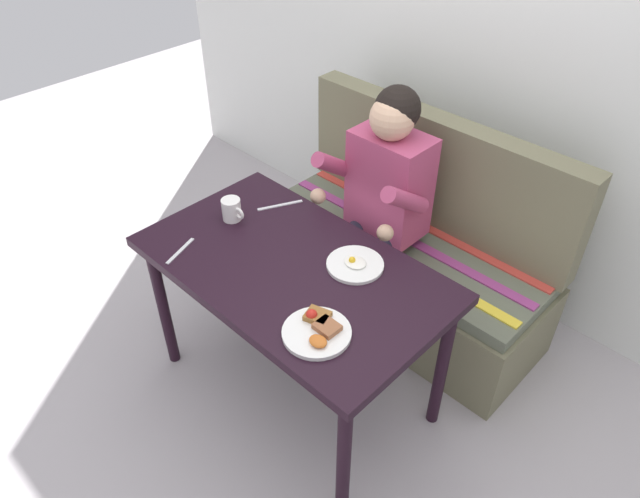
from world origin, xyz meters
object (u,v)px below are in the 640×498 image
plate_breakfast (317,330)px  knife (280,205)px  coffee_mug (232,209)px  person (379,194)px  fork (180,251)px  couch (407,254)px  plate_eggs (355,264)px  table (293,281)px

plate_breakfast → knife: size_ratio=1.16×
coffee_mug → person: bearing=59.6°
person → fork: person is taller
plate_breakfast → knife: 0.76m
person → knife: 0.44m
coffee_mug → fork: bearing=-85.6°
couch → fork: size_ratio=8.47×
couch → coffee_mug: couch is taller
coffee_mug → knife: size_ratio=0.59×
plate_eggs → table: bearing=-137.5°
table → fork: size_ratio=7.06×
person → coffee_mug: 0.65m
table → couch: size_ratio=0.83×
couch → coffee_mug: 0.94m
table → coffee_mug: 0.42m
table → plate_eggs: bearing=42.5°
table → plate_breakfast: 0.37m
table → coffee_mug: (-0.39, 0.03, 0.13)m
couch → plate_eggs: size_ratio=6.62×
plate_eggs → person: bearing=119.1°
plate_breakfast → plate_eggs: bearing=111.9°
fork → knife: 0.48m
person → knife: (-0.26, -0.36, -0.01)m
table → knife: (-0.32, 0.23, 0.08)m
plate_breakfast → fork: 0.69m
table → person: bearing=96.3°
person → plate_breakfast: (0.38, -0.77, 0.00)m
plate_breakfast → fork: (-0.68, -0.06, -0.01)m
fork → knife: (0.05, 0.48, 0.00)m
coffee_mug → couch: bearing=61.8°
couch → plate_breakfast: couch is taller
couch → person: size_ratio=1.19×
couch → person: 0.45m
plate_eggs → knife: bearing=171.5°
table → plate_eggs: size_ratio=5.52×
couch → plate_eggs: 0.75m
fork → table: bearing=14.5°
coffee_mug → fork: (0.02, -0.28, -0.05)m
plate_eggs → knife: plate_eggs is taller
person → knife: person is taller
person → coffee_mug: bearing=-120.4°
person → coffee_mug: size_ratio=10.27×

